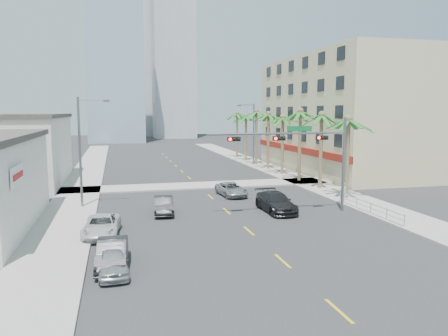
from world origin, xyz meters
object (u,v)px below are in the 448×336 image
object	(u,v)px
car_parked_near	(113,262)
car_lane_right	(276,202)
car_parked_mid	(112,253)
car_lane_center	(231,189)
car_parked_far	(102,226)
car_lane_left	(164,205)
pedestrian	(343,192)
traffic_signal_mast	(306,148)

from	to	relation	value
car_parked_near	car_lane_right	xyz separation A→B (m)	(12.42, 10.72, 0.15)
car_parked_mid	car_lane_center	world-z (taller)	car_parked_mid
car_parked_mid	car_lane_center	size ratio (longest dim) A/B	0.95
car_parked_far	car_lane_right	bearing A→B (deg)	20.27
car_parked_mid	car_parked_far	world-z (taller)	car_parked_mid
car_parked_near	car_lane_left	distance (m)	12.68
car_parked_near	pedestrian	world-z (taller)	pedestrian
car_parked_near	car_lane_left	xyz separation A→B (m)	(3.75, 12.11, 0.06)
car_parked_far	car_lane_center	bearing A→B (deg)	47.88
traffic_signal_mast	car_parked_mid	xyz separation A→B (m)	(-14.50, -8.67, -4.36)
car_lane_center	pedestrian	bearing A→B (deg)	-39.44
car_parked_near	car_lane_center	bearing A→B (deg)	56.39
traffic_signal_mast	car_parked_far	world-z (taller)	traffic_signal_mast
car_parked_near	car_lane_right	size ratio (longest dim) A/B	0.69
car_lane_left	car_lane_right	world-z (taller)	car_lane_right
car_parked_mid	car_lane_right	size ratio (longest dim) A/B	0.81
car_parked_near	car_lane_right	distance (m)	16.41
car_parked_near	car_parked_mid	xyz separation A→B (m)	(-0.03, 1.06, 0.09)
traffic_signal_mast	car_lane_center	size ratio (longest dim) A/B	2.48
car_parked_near	car_lane_right	bearing A→B (deg)	38.18
car_parked_near	car_parked_mid	bearing A→B (deg)	88.79
traffic_signal_mast	car_lane_center	world-z (taller)	traffic_signal_mast
car_lane_left	car_parked_mid	bearing A→B (deg)	-104.13
car_parked_near	traffic_signal_mast	bearing A→B (deg)	31.30
car_parked_far	pedestrian	size ratio (longest dim) A/B	2.66
car_lane_right	car_parked_far	bearing A→B (deg)	-165.08
car_lane_right	pedestrian	size ratio (longest dim) A/B	2.99
car_parked_far	pedestrian	xyz separation A→B (m)	(19.70, 5.09, 0.38)
car_parked_far	car_parked_near	bearing A→B (deg)	-79.74
car_parked_mid	car_lane_left	xyz separation A→B (m)	(3.77, 11.05, -0.03)
car_parked_far	car_lane_center	distance (m)	15.70
car_parked_mid	car_lane_left	bearing A→B (deg)	74.12
car_parked_mid	car_lane_right	world-z (taller)	car_lane_right
traffic_signal_mast	pedestrian	distance (m)	6.50
traffic_signal_mast	pedestrian	size ratio (longest dim) A/B	6.37
pedestrian	car_lane_right	bearing A→B (deg)	11.75
car_lane_center	pedestrian	distance (m)	10.08
car_lane_left	car_lane_right	xyz separation A→B (m)	(8.68, -1.39, 0.08)
car_parked_mid	car_lane_left	size ratio (longest dim) A/B	1.04
car_parked_far	car_lane_left	bearing A→B (deg)	53.37
car_parked_near	car_lane_center	size ratio (longest dim) A/B	0.80
traffic_signal_mast	pedestrian	bearing A→B (deg)	27.50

